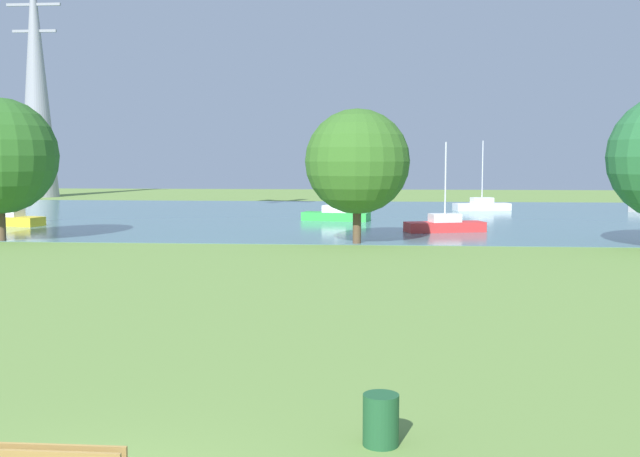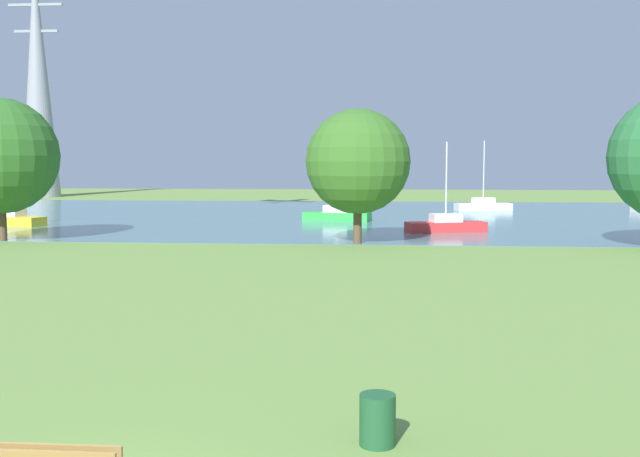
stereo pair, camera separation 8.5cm
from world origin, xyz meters
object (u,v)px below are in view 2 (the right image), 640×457
litter_bin (377,420)px  tree_west_near (358,162)px  sailboat_yellow (10,219)px  electricity_pylon (38,78)px  sailboat_red (446,225)px  sailboat_green (337,215)px  tree_west_far (0,156)px  sailboat_white (483,205)px

litter_bin → tree_west_near: tree_west_near is taller
sailboat_yellow → electricity_pylon: size_ratio=0.23×
sailboat_red → sailboat_yellow: bearing=175.8°
litter_bin → sailboat_green: (-3.26, 42.24, 0.05)m
sailboat_green → sailboat_red: sailboat_red is taller
sailboat_green → electricity_pylon: bearing=139.3°
tree_west_far → tree_west_near: size_ratio=1.10×
sailboat_yellow → tree_west_far: (4.21, -9.01, 4.13)m
sailboat_green → tree_west_far: bearing=-139.6°
litter_bin → tree_west_far: (-20.50, 27.54, 4.18)m
sailboat_white → tree_west_far: 39.76m
litter_bin → sailboat_yellow: bearing=124.1°
sailboat_green → sailboat_red: bearing=-47.6°
tree_west_near → sailboat_yellow: bearing=159.6°
electricity_pylon → sailboat_green: bearing=-40.7°
sailboat_white → tree_west_near: bearing=-110.6°
sailboat_red → electricity_pylon: size_ratio=0.20×
sailboat_red → sailboat_yellow: 28.63m
sailboat_yellow → tree_west_far: tree_west_far is taller
litter_bin → sailboat_white: sailboat_white is taller
litter_bin → sailboat_yellow: (-24.71, 36.55, 0.05)m
sailboat_yellow → tree_west_near: 25.30m
sailboat_green → electricity_pylon: 50.54m
sailboat_green → sailboat_yellow: sailboat_yellow is taller
sailboat_white → sailboat_yellow: (-33.37, -17.71, 0.00)m
tree_west_near → sailboat_white: bearing=69.4°
sailboat_green → litter_bin: bearing=-85.6°
sailboat_white → sailboat_red: bearing=-103.7°
sailboat_green → tree_west_near: size_ratio=0.76×
litter_bin → sailboat_red: 34.69m
sailboat_white → tree_west_far: (-29.16, -26.72, 4.13)m
sailboat_white → sailboat_green: sailboat_white is taller
sailboat_red → tree_west_far: size_ratio=0.70×
sailboat_yellow → sailboat_green: bearing=14.9°
sailboat_white → tree_west_far: size_ratio=0.78×
tree_west_near → tree_west_far: bearing=-179.1°
sailboat_green → tree_west_near: tree_west_near is taller
tree_west_far → sailboat_white: bearing=42.5°
sailboat_green → sailboat_yellow: bearing=-165.1°
sailboat_white → electricity_pylon: (-48.83, 19.77, 13.43)m
litter_bin → sailboat_red: bearing=83.6°
sailboat_red → tree_west_far: (-24.34, -6.93, 4.14)m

